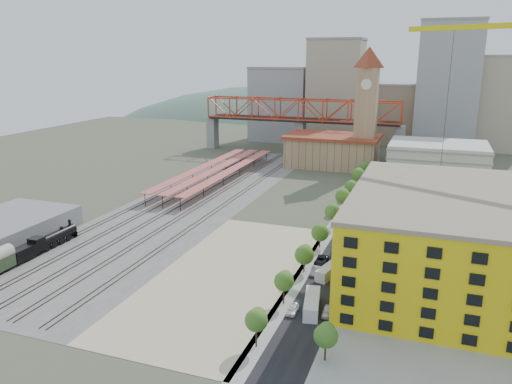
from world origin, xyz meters
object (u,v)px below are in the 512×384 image
(site_trailer_c, at_px, (339,252))
(site_trailer_b, at_px, (329,271))
(site_trailer_d, at_px, (344,242))
(construction_building, at_px, (467,241))
(site_trailer_a, at_px, (312,304))
(car_0, at_px, (293,310))
(clock_tower, at_px, (367,98))
(locomotive, at_px, (47,242))

(site_trailer_c, bearing_deg, site_trailer_b, -94.35)
(site_trailer_d, bearing_deg, site_trailer_b, -96.83)
(construction_building, xyz_separation_m, site_trailer_b, (-26.00, -5.15, -8.20))
(site_trailer_a, xyz_separation_m, site_trailer_b, (0.00, 15.55, -0.12))
(site_trailer_c, bearing_deg, car_0, -100.35)
(clock_tower, bearing_deg, site_trailer_c, -85.15)
(site_trailer_d, height_order, car_0, site_trailer_d)
(site_trailer_b, bearing_deg, construction_building, 26.22)
(site_trailer_b, xyz_separation_m, site_trailer_c, (0.00, 10.87, 0.03))
(construction_building, distance_m, site_trailer_b, 27.74)
(car_0, bearing_deg, locomotive, 170.04)
(construction_building, distance_m, site_trailer_c, 27.85)
(locomotive, xyz_separation_m, site_trailer_d, (66.00, 25.38, -0.59))
(construction_building, relative_size, site_trailer_c, 5.61)
(site_trailer_d, xyz_separation_m, car_0, (-3.00, -35.06, -0.70))
(locomotive, distance_m, site_trailer_b, 66.49)
(locomotive, height_order, site_trailer_a, locomotive)
(construction_building, xyz_separation_m, locomotive, (-92.00, -13.14, -7.42))
(locomotive, bearing_deg, site_trailer_b, 6.90)
(site_trailer_c, bearing_deg, locomotive, -168.40)
(car_0, bearing_deg, site_trailer_c, 82.77)
(clock_tower, bearing_deg, locomotive, -117.14)
(site_trailer_b, bearing_deg, car_0, -84.61)
(site_trailer_c, xyz_separation_m, site_trailer_d, (0.00, 6.52, 0.17))
(locomotive, bearing_deg, car_0, -8.73)
(site_trailer_c, bearing_deg, construction_building, -16.78)
(locomotive, height_order, site_trailer_c, locomotive)
(clock_tower, height_order, site_trailer_d, clock_tower)
(site_trailer_b, bearing_deg, site_trailer_c, 105.02)
(construction_building, bearing_deg, site_trailer_a, -141.48)
(construction_building, xyz_separation_m, site_trailer_a, (-26.00, -20.69, -8.08))
(construction_building, distance_m, car_0, 37.91)
(site_trailer_c, bearing_deg, site_trailer_d, 85.65)
(site_trailer_b, bearing_deg, site_trailer_a, -74.98)
(construction_building, height_order, locomotive, construction_building)
(site_trailer_d, bearing_deg, construction_building, -32.05)
(clock_tower, height_order, site_trailer_c, clock_tower)
(site_trailer_d, bearing_deg, car_0, -101.73)
(site_trailer_c, height_order, car_0, site_trailer_c)
(clock_tower, height_order, construction_building, clock_tower)
(locomotive, height_order, car_0, locomotive)
(site_trailer_d, relative_size, car_0, 2.49)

